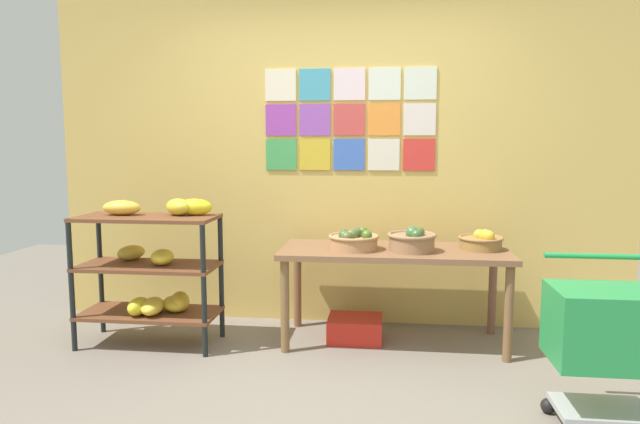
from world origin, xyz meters
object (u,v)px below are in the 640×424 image
object	(u,v)px
fruit_basket_right	(354,240)
fruit_basket_back_left	(412,240)
banana_shelf_unit	(154,265)
fruit_basket_back_right	(482,241)
produce_crate_under_table	(355,329)
shopping_cart	(607,333)
display_table	(394,260)

from	to	relation	value
fruit_basket_right	fruit_basket_back_left	bearing A→B (deg)	-2.06
banana_shelf_unit	fruit_basket_right	size ratio (longest dim) A/B	2.94
fruit_basket_right	banana_shelf_unit	bearing A→B (deg)	-173.85
fruit_basket_back_right	fruit_basket_right	bearing A→B (deg)	-173.07
produce_crate_under_table	shopping_cart	distance (m)	1.78
banana_shelf_unit	display_table	world-z (taller)	banana_shelf_unit
produce_crate_under_table	shopping_cart	world-z (taller)	shopping_cart
banana_shelf_unit	fruit_basket_back_left	size ratio (longest dim) A/B	3.09
banana_shelf_unit	produce_crate_under_table	bearing A→B (deg)	9.00
fruit_basket_right	fruit_basket_back_right	size ratio (longest dim) A/B	1.15
banana_shelf_unit	fruit_basket_back_right	size ratio (longest dim) A/B	3.38
fruit_basket_back_left	fruit_basket_back_right	bearing A→B (deg)	14.12
fruit_basket_right	fruit_basket_back_left	xyz separation A→B (m)	(0.41, -0.01, 0.01)
fruit_basket_back_left	produce_crate_under_table	bearing A→B (deg)	167.51
shopping_cart	fruit_basket_right	bearing A→B (deg)	136.82
fruit_basket_back_left	fruit_basket_back_right	size ratio (longest dim) A/B	1.09
fruit_basket_right	produce_crate_under_table	xyz separation A→B (m)	(0.01, 0.07, -0.67)
shopping_cart	fruit_basket_back_left	bearing A→B (deg)	126.66
banana_shelf_unit	shopping_cart	world-z (taller)	banana_shelf_unit
banana_shelf_unit	fruit_basket_back_left	distance (m)	1.83
fruit_basket_right	fruit_basket_back_right	distance (m)	0.91
fruit_basket_back_right	produce_crate_under_table	distance (m)	1.11
fruit_basket_right	produce_crate_under_table	size ratio (longest dim) A/B	0.91
fruit_basket_back_right	shopping_cart	bearing A→B (deg)	-70.62
shopping_cart	display_table	bearing A→B (deg)	128.20
banana_shelf_unit	display_table	bearing A→B (deg)	7.17
fruit_basket_back_right	produce_crate_under_table	world-z (taller)	fruit_basket_back_right
display_table	fruit_basket_right	world-z (taller)	fruit_basket_right
display_table	fruit_basket_back_left	xyz separation A→B (m)	(0.12, -0.08, 0.16)
display_table	fruit_basket_right	size ratio (longest dim) A/B	4.51
banana_shelf_unit	fruit_basket_right	bearing A→B (deg)	6.15
display_table	fruit_basket_back_right	size ratio (longest dim) A/B	5.18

